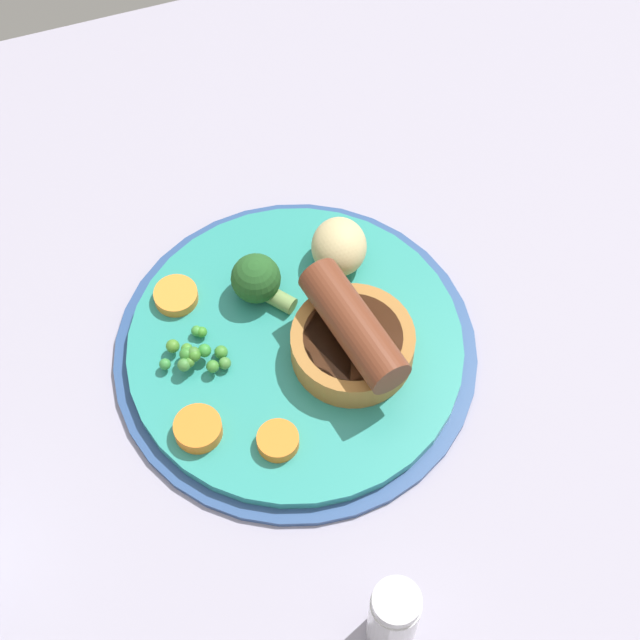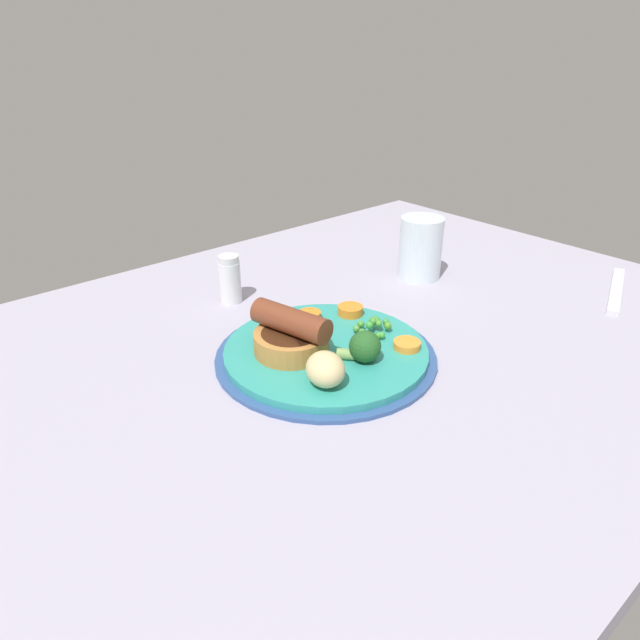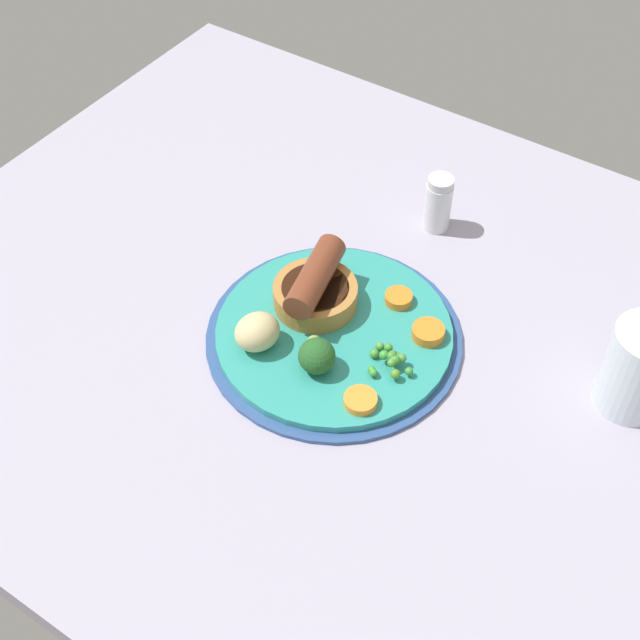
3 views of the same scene
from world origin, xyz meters
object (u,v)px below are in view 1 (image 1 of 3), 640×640
(dinner_plate, at_px, (296,350))
(salt_shaker, at_px, (394,616))
(potato_chunk_0, at_px, (339,247))
(carrot_slice_4, at_px, (176,296))
(pea_pile, at_px, (196,354))
(carrot_slice_1, at_px, (278,441))
(sausage_pudding, at_px, (355,344))
(broccoli_floret_near, at_px, (257,280))
(carrot_slice_0, at_px, (198,429))

(dinner_plate, bearing_deg, salt_shaker, -91.08)
(potato_chunk_0, height_order, carrot_slice_4, potato_chunk_0)
(pea_pile, xyz_separation_m, carrot_slice_1, (0.04, -0.08, -0.00))
(sausage_pudding, bearing_deg, carrot_slice_4, -141.72)
(broccoli_floret_near, relative_size, salt_shaker, 0.67)
(dinner_plate, relative_size, broccoli_floret_near, 5.62)
(pea_pile, height_order, carrot_slice_4, pea_pile)
(carrot_slice_0, height_order, salt_shaker, salt_shaker)
(dinner_plate, xyz_separation_m, broccoli_floret_near, (-0.01, 0.05, 0.03))
(salt_shaker, bearing_deg, potato_chunk_0, 78.02)
(sausage_pudding, xyz_separation_m, potato_chunk_0, (0.02, 0.08, -0.00))
(potato_chunk_0, xyz_separation_m, salt_shaker, (-0.06, -0.27, 0.00))
(carrot_slice_4, bearing_deg, carrot_slice_1, -74.75)
(broccoli_floret_near, bearing_deg, dinner_plate, 154.23)
(dinner_plate, xyz_separation_m, sausage_pudding, (0.04, -0.02, 0.03))
(dinner_plate, relative_size, carrot_slice_4, 8.16)
(dinner_plate, relative_size, pea_pile, 5.06)
(broccoli_floret_near, relative_size, carrot_slice_0, 1.41)
(pea_pile, bearing_deg, carrot_slice_4, 90.89)
(carrot_slice_0, distance_m, carrot_slice_1, 0.06)
(potato_chunk_0, bearing_deg, sausage_pudding, -101.40)
(potato_chunk_0, relative_size, carrot_slice_4, 1.45)
(potato_chunk_0, xyz_separation_m, carrot_slice_1, (-0.09, -0.13, -0.01))
(dinner_plate, distance_m, pea_pile, 0.07)
(dinner_plate, xyz_separation_m, carrot_slice_4, (-0.07, 0.06, 0.01))
(carrot_slice_0, relative_size, salt_shaker, 0.48)
(sausage_pudding, relative_size, pea_pile, 1.97)
(broccoli_floret_near, height_order, carrot_slice_4, broccoli_floret_near)
(carrot_slice_1, bearing_deg, broccoli_floret_near, 79.51)
(carrot_slice_0, bearing_deg, carrot_slice_4, 83.49)
(pea_pile, bearing_deg, carrot_slice_1, -65.87)
(broccoli_floret_near, xyz_separation_m, salt_shaker, (0.01, -0.26, 0.00))
(dinner_plate, distance_m, carrot_slice_4, 0.10)
(carrot_slice_4, bearing_deg, sausage_pudding, -39.37)
(sausage_pudding, height_order, carrot_slice_4, sausage_pudding)
(sausage_pudding, xyz_separation_m, carrot_slice_4, (-0.11, 0.09, -0.02))
(salt_shaker, bearing_deg, broccoli_floret_near, 91.85)
(sausage_pudding, relative_size, salt_shaker, 1.47)
(carrot_slice_1, bearing_deg, carrot_slice_4, 105.25)
(dinner_plate, relative_size, sausage_pudding, 2.57)
(carrot_slice_4, distance_m, salt_shaker, 0.28)
(pea_pile, distance_m, carrot_slice_4, 0.05)
(dinner_plate, distance_m, carrot_slice_0, 0.10)
(carrot_slice_0, distance_m, carrot_slice_4, 0.11)
(carrot_slice_4, bearing_deg, carrot_slice_0, -96.51)
(sausage_pudding, distance_m, carrot_slice_0, 0.12)
(potato_chunk_0, relative_size, carrot_slice_0, 1.41)
(carrot_slice_4, relative_size, salt_shaker, 0.46)
(potato_chunk_0, xyz_separation_m, carrot_slice_0, (-0.14, -0.10, -0.01))
(broccoli_floret_near, xyz_separation_m, carrot_slice_4, (-0.06, 0.01, -0.01))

